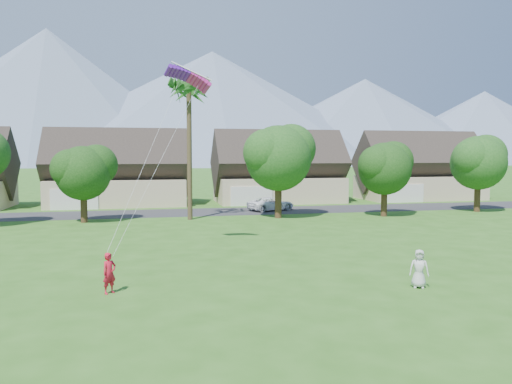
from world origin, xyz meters
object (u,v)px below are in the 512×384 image
object	(u,v)px
kite_flyer	(109,273)
parked_car	(271,204)
watcher	(419,269)
parafoil_kite	(189,76)

from	to	relation	value
kite_flyer	parked_car	world-z (taller)	kite_flyer
parked_car	watcher	bearing A→B (deg)	157.69
parked_car	parafoil_kite	distance (m)	24.30
kite_flyer	parafoil_kite	world-z (taller)	parafoil_kite
kite_flyer	watcher	world-z (taller)	kite_flyer
watcher	parked_car	bearing A→B (deg)	113.06
parked_car	parafoil_kite	bearing A→B (deg)	132.86
watcher	parafoil_kite	bearing A→B (deg)	155.17
kite_flyer	watcher	distance (m)	13.25
watcher	parafoil_kite	xyz separation A→B (m)	(-9.02, 10.64, 9.56)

